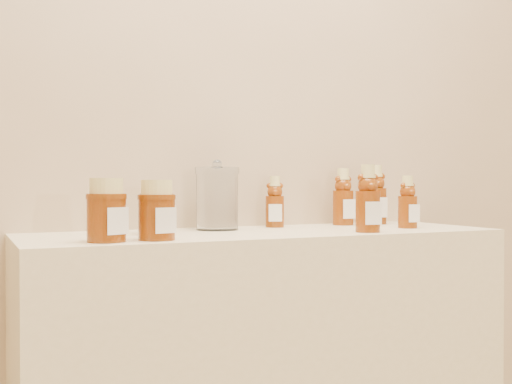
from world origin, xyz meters
name	(u,v)px	position (x,y,z in m)	size (l,w,h in m)	color
wall_back	(235,65)	(0.00, 1.75, 1.35)	(3.50, 0.02, 2.70)	tan
bear_bottle_back_left	(275,198)	(0.09, 1.68, 0.98)	(0.05, 0.05, 0.16)	#602507
bear_bottle_back_mid	(343,193)	(0.31, 1.68, 0.99)	(0.06, 0.06, 0.19)	#602507
bear_bottle_back_right	(376,191)	(0.42, 1.68, 1.00)	(0.07, 0.07, 0.20)	#602507
bear_bottle_front_left	(368,194)	(0.22, 1.42, 0.99)	(0.06, 0.06, 0.19)	#602507
bear_bottle_front_right	(408,198)	(0.40, 1.50, 0.98)	(0.05, 0.05, 0.16)	#602507
honey_jar_left	(106,210)	(-0.42, 1.43, 0.97)	(0.08, 0.08, 0.13)	#602507
honey_jar_back	(157,207)	(-0.27, 1.58, 0.96)	(0.08, 0.08, 0.13)	#602507
honey_jar_front	(157,210)	(-0.32, 1.43, 0.96)	(0.08, 0.08, 0.13)	#602507
glass_canister	(217,196)	(-0.09, 1.65, 0.99)	(0.12, 0.12, 0.18)	white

